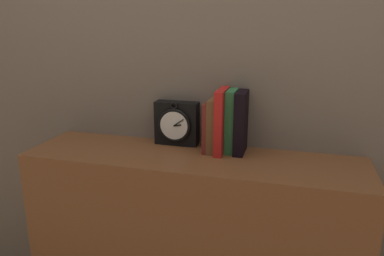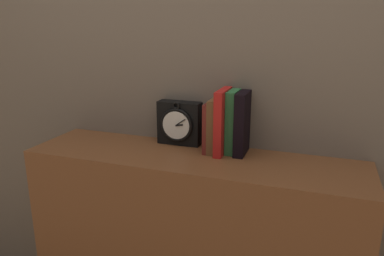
{
  "view_description": "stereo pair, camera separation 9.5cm",
  "coord_description": "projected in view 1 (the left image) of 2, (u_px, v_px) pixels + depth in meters",
  "views": [
    {
      "loc": [
        0.36,
        -1.3,
        1.4
      ],
      "look_at": [
        0.0,
        0.0,
        1.01
      ],
      "focal_mm": 35.0,
      "sensor_mm": 36.0,
      "label": 1
    },
    {
      "loc": [
        0.45,
        -1.27,
        1.4
      ],
      "look_at": [
        0.0,
        0.0,
        1.01
      ],
      "focal_mm": 35.0,
      "sensor_mm": 36.0,
      "label": 2
    }
  ],
  "objects": [
    {
      "name": "clock",
      "position": [
        177.0,
        123.0,
        1.55
      ],
      "size": [
        0.18,
        0.08,
        0.19
      ],
      "color": "black",
      "rests_on": "bookshelf"
    },
    {
      "name": "book_slot0_maroon",
      "position": [
        208.0,
        126.0,
        1.48
      ],
      "size": [
        0.02,
        0.14,
        0.2
      ],
      "color": "maroon",
      "rests_on": "bookshelf"
    },
    {
      "name": "book_slot4_black",
      "position": [
        241.0,
        123.0,
        1.45
      ],
      "size": [
        0.04,
        0.13,
        0.24
      ],
      "color": "black",
      "rests_on": "bookshelf"
    },
    {
      "name": "book_slot2_red",
      "position": [
        222.0,
        121.0,
        1.45
      ],
      "size": [
        0.03,
        0.16,
        0.25
      ],
      "color": "red",
      "rests_on": "bookshelf"
    },
    {
      "name": "book_slot1_brown",
      "position": [
        214.0,
        125.0,
        1.47
      ],
      "size": [
        0.03,
        0.14,
        0.21
      ],
      "color": "brown",
      "rests_on": "bookshelf"
    },
    {
      "name": "book_slot3_green",
      "position": [
        231.0,
        121.0,
        1.46
      ],
      "size": [
        0.03,
        0.11,
        0.25
      ],
      "color": "#2C6C3A",
      "rests_on": "bookshelf"
    },
    {
      "name": "wall_back",
      "position": [
        205.0,
        45.0,
        1.5
      ],
      "size": [
        6.0,
        0.05,
        2.6
      ],
      "color": "#756656",
      "rests_on": "ground_plane"
    }
  ]
}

